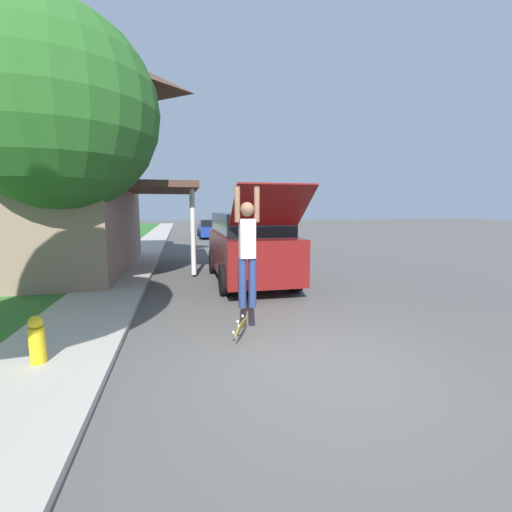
# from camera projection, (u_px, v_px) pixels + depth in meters

# --- Properties ---
(ground_plane) EXTENTS (120.00, 120.00, 0.00)m
(ground_plane) POSITION_uv_depth(u_px,v_px,m) (311.00, 366.00, 4.75)
(ground_plane) COLOR #54514F
(sidewalk) EXTENTS (1.80, 80.00, 0.10)m
(sidewalk) POSITION_uv_depth(u_px,v_px,m) (115.00, 283.00, 9.78)
(sidewalk) COLOR #ADA89E
(sidewalk) RESTS_ON ground_plane
(lawn_tree_far) EXTENTS (4.77, 4.77, 6.81)m
(lawn_tree_far) POSITION_uv_depth(u_px,v_px,m) (58.00, 111.00, 8.22)
(lawn_tree_far) COLOR brown
(lawn_tree_far) RESTS_ON lawn
(suv_parked) EXTENTS (2.10, 5.64, 2.69)m
(suv_parked) POSITION_uv_depth(u_px,v_px,m) (249.00, 245.00, 10.17)
(suv_parked) COLOR maroon
(suv_parked) RESTS_ON ground_plane
(car_down_street) EXTENTS (1.84, 4.48, 1.35)m
(car_down_street) POSITION_uv_depth(u_px,v_px,m) (211.00, 229.00, 25.80)
(car_down_street) COLOR navy
(car_down_street) RESTS_ON ground_plane
(skateboarder) EXTENTS (0.41, 0.23, 1.99)m
(skateboarder) POSITION_uv_depth(u_px,v_px,m) (247.00, 246.00, 5.57)
(skateboarder) COLOR navy
(skateboarder) RESTS_ON ground_plane
(skateboard) EXTENTS (0.36, 0.75, 0.32)m
(skateboard) POSITION_uv_depth(u_px,v_px,m) (241.00, 325.00, 5.62)
(skateboard) COLOR #A89323
(skateboard) RESTS_ON ground_plane
(fire_hydrant) EXTENTS (0.20, 0.20, 0.66)m
(fire_hydrant) POSITION_uv_depth(u_px,v_px,m) (37.00, 340.00, 4.59)
(fire_hydrant) COLOR gold
(fire_hydrant) RESTS_ON sidewalk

